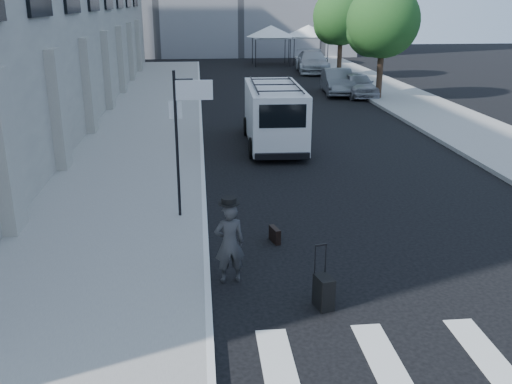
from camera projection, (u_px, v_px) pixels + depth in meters
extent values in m
plane|color=black|center=(309.00, 275.00, 11.27)|extent=(120.00, 120.00, 0.00)
cube|color=gray|center=(151.00, 118.00, 25.92)|extent=(4.50, 48.00, 0.15)
cube|color=gray|center=(403.00, 99.00, 30.95)|extent=(4.00, 56.00, 0.15)
cylinder|color=black|center=(177.00, 146.00, 13.43)|extent=(0.07, 0.07, 3.50)
cube|color=white|center=(175.00, 110.00, 13.18)|extent=(0.30, 0.03, 0.42)
cube|color=white|center=(194.00, 90.00, 13.06)|extent=(0.85, 0.06, 0.45)
cylinder|color=black|center=(380.00, 74.00, 30.39)|extent=(0.32, 0.32, 2.80)
sphere|color=#16441B|center=(383.00, 21.00, 29.52)|extent=(3.80, 3.80, 3.80)
sphere|color=#16441B|center=(372.00, 32.00, 30.23)|extent=(2.66, 2.66, 2.66)
cylinder|color=black|center=(339.00, 58.00, 38.88)|extent=(0.32, 0.32, 2.80)
sphere|color=#16441B|center=(341.00, 16.00, 38.00)|extent=(3.80, 3.80, 3.80)
sphere|color=#16441B|center=(333.00, 25.00, 38.71)|extent=(2.66, 2.66, 2.66)
cylinder|color=black|center=(256.00, 53.00, 45.66)|extent=(0.06, 0.06, 2.20)
cylinder|color=black|center=(290.00, 53.00, 45.93)|extent=(0.06, 0.06, 2.20)
cylinder|color=black|center=(252.00, 50.00, 48.30)|extent=(0.06, 0.06, 2.20)
cylinder|color=black|center=(285.00, 50.00, 48.57)|extent=(0.06, 0.06, 2.20)
cube|color=white|center=(271.00, 37.00, 46.75)|extent=(3.00, 3.00, 0.12)
cone|color=white|center=(271.00, 31.00, 46.59)|extent=(4.00, 4.00, 0.90)
cylinder|color=black|center=(294.00, 52.00, 46.44)|extent=(0.06, 0.06, 2.20)
cylinder|color=black|center=(328.00, 52.00, 46.70)|extent=(0.06, 0.06, 2.20)
cylinder|color=black|center=(289.00, 50.00, 49.08)|extent=(0.06, 0.06, 2.20)
cylinder|color=black|center=(321.00, 49.00, 49.34)|extent=(0.06, 0.06, 2.20)
cube|color=white|center=(308.00, 37.00, 47.52)|extent=(3.00, 3.00, 0.12)
cone|color=white|center=(308.00, 30.00, 47.36)|extent=(4.00, 4.00, 0.90)
imported|color=#313133|center=(230.00, 243.00, 10.77)|extent=(0.63, 0.46, 1.59)
cube|color=black|center=(275.00, 235.00, 12.75)|extent=(0.23, 0.46, 0.34)
cube|color=black|center=(324.00, 292.00, 9.99)|extent=(0.34, 0.46, 0.59)
cylinder|color=black|center=(315.00, 260.00, 9.95)|extent=(0.02, 0.02, 0.56)
cylinder|color=black|center=(326.00, 259.00, 10.01)|extent=(0.02, 0.02, 0.56)
cube|color=black|center=(321.00, 245.00, 9.89)|extent=(0.23, 0.08, 0.03)
cube|color=silver|center=(274.00, 114.00, 20.86)|extent=(2.05, 5.19, 2.00)
cube|color=silver|center=(267.00, 113.00, 23.66)|extent=(1.83, 0.91, 1.05)
cube|color=black|center=(283.00, 116.00, 18.31)|extent=(1.52, 0.12, 0.76)
cylinder|color=black|center=(247.00, 126.00, 22.77)|extent=(0.29, 0.73, 0.72)
cylinder|color=black|center=(292.00, 126.00, 22.89)|extent=(0.29, 0.73, 0.72)
cylinder|color=black|center=(253.00, 148.00, 19.44)|extent=(0.29, 0.73, 0.72)
cylinder|color=black|center=(305.00, 147.00, 19.57)|extent=(0.29, 0.73, 0.72)
imported|color=#9D9EA4|center=(357.00, 84.00, 31.92)|extent=(1.81, 4.03, 1.35)
imported|color=slate|center=(338.00, 82.00, 32.67)|extent=(1.93, 4.45, 1.42)
imported|color=#B0B4B9|center=(312.00, 62.00, 42.44)|extent=(2.67, 5.61, 1.58)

